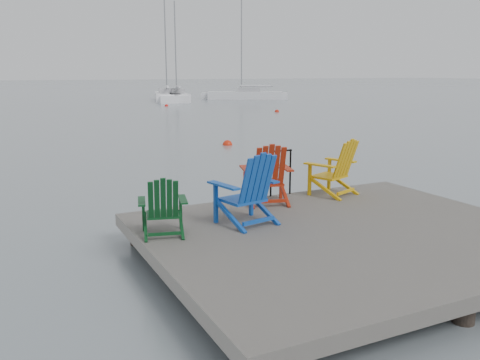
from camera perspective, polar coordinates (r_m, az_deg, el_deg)
name	(u,v)px	position (r m, az deg, el deg)	size (l,w,h in m)	color
ground	(346,261)	(8.16, 11.83, -8.90)	(400.00, 400.00, 0.00)	slate
dock	(347,240)	(8.05, 11.93, -6.59)	(6.00, 5.00, 1.40)	#2A2725
handrail	(281,168)	(9.97, 4.60, 1.36)	(0.48, 0.04, 0.90)	black
chair_green	(163,206)	(7.55, -8.65, -2.91)	(0.83, 0.79, 0.90)	#0A3716
chair_blue	(248,189)	(7.99, 0.95, -0.96)	(1.04, 0.98, 1.16)	#0F43A2
chair_red	(267,174)	(9.27, 3.10, 0.70)	(1.04, 0.99, 1.12)	#98200B
chair_yellow	(336,167)	(10.09, 10.69, 1.42)	(1.06, 1.02, 1.11)	#D39D0B
sailboat_near	(177,97)	(52.88, -7.07, 9.19)	(3.44, 7.43, 10.10)	silver
sailboat_mid	(167,97)	(53.50, -8.17, 9.19)	(4.79, 9.49, 12.58)	white
sailboat_far	(245,96)	(56.08, 0.62, 9.43)	(8.10, 5.59, 11.16)	silver
buoy_a	(227,145)	(20.54, -1.42, 3.95)	(0.40, 0.40, 0.40)	red
buoy_c	(277,112)	(38.03, 4.16, 7.64)	(0.34, 0.34, 0.34)	#B81C0A
buoy_d	(166,106)	(44.90, -8.26, 8.21)	(0.33, 0.33, 0.33)	red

